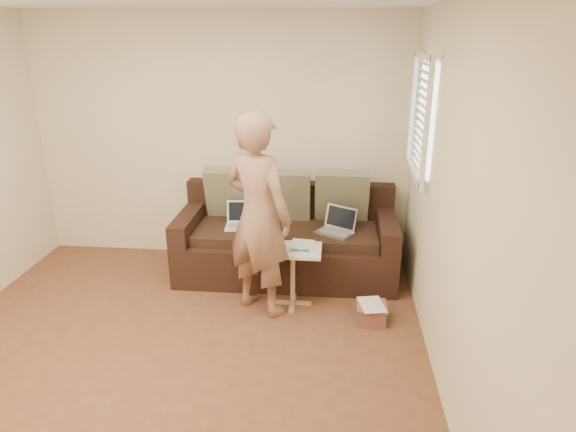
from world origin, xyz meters
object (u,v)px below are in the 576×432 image
object	(u,v)px
laptop_white	(242,227)
side_table	(293,277)
laptop_silver	(334,234)
sofa	(287,236)
striped_box	(371,313)
drinking_glass	(275,238)
person	(258,216)

from	to	relation	value
laptop_white	side_table	xyz separation A→B (m)	(0.56, -0.57, -0.24)
laptop_silver	side_table	size ratio (longest dim) A/B	0.61
laptop_white	sofa	bearing A→B (deg)	2.27
laptop_white	side_table	bearing A→B (deg)	-49.98
sofa	striped_box	xyz separation A→B (m)	(0.83, -0.86, -0.34)
drinking_glass	person	bearing A→B (deg)	-123.64
laptop_white	drinking_glass	world-z (taller)	drinking_glass
sofa	laptop_white	size ratio (longest dim) A/B	6.45
striped_box	laptop_silver	bearing A→B (deg)	115.26
side_table	drinking_glass	bearing A→B (deg)	155.49
laptop_white	laptop_silver	bearing A→B (deg)	-9.17
laptop_white	drinking_glass	xyz separation A→B (m)	(0.39, -0.50, 0.10)
laptop_silver	sofa	bearing A→B (deg)	-164.09
laptop_silver	striped_box	size ratio (longest dim) A/B	1.32
person	drinking_glass	size ratio (longest dim) A/B	15.09
person	side_table	distance (m)	0.69
sofa	laptop_silver	xyz separation A→B (m)	(0.48, -0.13, 0.10)
striped_box	side_table	bearing A→B (deg)	161.93
laptop_white	striped_box	distance (m)	1.57
striped_box	sofa	bearing A→B (deg)	133.97
striped_box	person	bearing A→B (deg)	172.48
side_table	person	bearing A→B (deg)	-160.99
sofa	laptop_white	distance (m)	0.46
side_table	drinking_glass	size ratio (longest dim) A/B	4.70
sofa	laptop_silver	distance (m)	0.51
laptop_white	striped_box	world-z (taller)	laptop_white
person	striped_box	world-z (taller)	person
laptop_silver	laptop_white	distance (m)	0.93
sofa	laptop_white	world-z (taller)	sofa
sofa	person	bearing A→B (deg)	-103.57
side_table	drinking_glass	distance (m)	0.39
side_table	drinking_glass	xyz separation A→B (m)	(-0.17, 0.08, 0.34)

